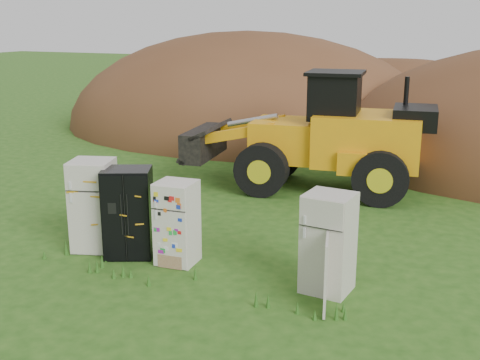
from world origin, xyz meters
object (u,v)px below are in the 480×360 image
object	(u,v)px
fridge_black_side	(128,213)
fridge_sticker	(177,223)
wheel_loader	(304,131)
fridge_open_door	(328,243)
fridge_leftmost	(94,205)

from	to	relation	value
fridge_black_side	fridge_sticker	world-z (taller)	fridge_black_side
fridge_black_side	wheel_loader	size ratio (longest dim) A/B	0.26
fridge_black_side	wheel_loader	bearing A→B (deg)	50.66
fridge_open_door	wheel_loader	distance (m)	6.47
fridge_open_door	fridge_leftmost	bearing A→B (deg)	-174.49
fridge_sticker	wheel_loader	distance (m)	6.00
fridge_leftmost	wheel_loader	distance (m)	6.45
fridge_black_side	fridge_leftmost	bearing A→B (deg)	153.40
fridge_open_door	wheel_loader	world-z (taller)	wheel_loader
fridge_leftmost	fridge_black_side	world-z (taller)	fridge_leftmost
wheel_loader	fridge_sticker	bearing A→B (deg)	-102.45
fridge_sticker	fridge_open_door	bearing A→B (deg)	-4.80
fridge_open_door	wheel_loader	bearing A→B (deg)	117.41
fridge_black_side	fridge_sticker	xyz separation A→B (m)	(1.03, 0.05, -0.08)
fridge_sticker	wheel_loader	world-z (taller)	wheel_loader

